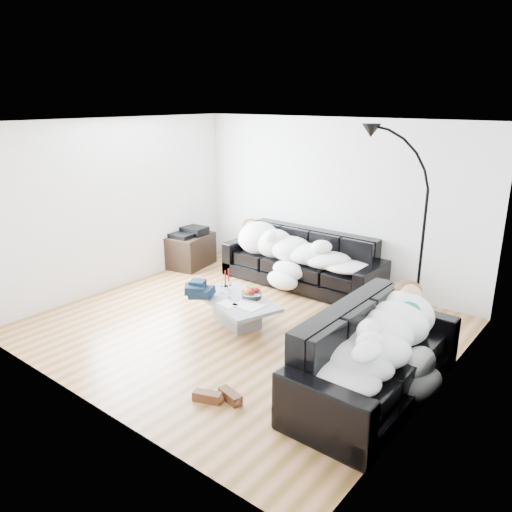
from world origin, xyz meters
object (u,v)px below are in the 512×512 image
Objects in this scene: sofa_back at (302,259)px; candle_left at (225,279)px; candle_right at (229,278)px; shoes at (218,396)px; sofa_right at (376,355)px; coffee_table at (237,311)px; wine_glass_c at (230,292)px; wine_glass_b at (222,288)px; fruit_bowl at (252,292)px; stereo at (190,231)px; sleeper_back at (300,247)px; av_cabinet at (191,250)px; floor_lamp at (422,248)px; sleeper_right at (378,336)px; wine_glass_a at (230,287)px.

sofa_back is 1.52m from candle_left.
sofa_back is at bearing 80.65° from candle_right.
candle_left is 2.28m from shoes.
sofa_back is at bearing 100.28° from shoes.
sofa_back is 1.19× the size of sofa_right.
wine_glass_c is (-0.09, -0.03, 0.26)m from coffee_table.
wine_glass_b is at bearing -94.95° from sofa_back.
fruit_bowl is 0.59× the size of stereo.
wine_glass_c is (-0.23, -0.18, 0.00)m from fruit_bowl.
sofa_right is 2.64m from candle_right.
sofa_back is 1.18× the size of sleeper_back.
fruit_bowl is 0.31× the size of av_cabinet.
floor_lamp is at bearing 61.53° from shoes.
wine_glass_c is at bearing 118.10° from shoes.
sleeper_right is at bearing -15.09° from fruit_bowl.
shoes is at bearing -61.36° from fruit_bowl.
coffee_table is 0.32m from fruit_bowl.
sleeper_back is 2.68× the size of av_cabinet.
floor_lamp reaches higher than candle_left.
sleeper_back is at bearing 100.57° from shoes.
sleeper_right is 1.68m from shoes.
av_cabinet reaches higher than coffee_table.
candle_right is at bearing 119.20° from shoes.
candle_right is (-0.24, -1.47, 0.05)m from sofa_back.
stereo is at bearing -167.98° from sofa_back.
coffee_table is at bearing -26.48° from wine_glass_a.
wine_glass_b is at bearing -38.81° from stereo.
sofa_back is 2.20× the size of coffee_table.
wine_glass_a is 1.05× the size of wine_glass_c.
wine_glass_a reaches higher than wine_glass_b.
fruit_bowl is at bearing 109.14° from shoes.
sleeper_right reaches higher than sofa_back.
sleeper_right is 2.50m from wine_glass_b.
wine_glass_b is 0.65× the size of candle_left.
candle_right is (-0.28, 0.30, 0.05)m from wine_glass_c.
coffee_table is 7.91× the size of wine_glass_b.
candle_left reaches higher than shoes.
floor_lamp is (0.92, 2.68, 1.07)m from shoes.
candle_left is at bearing 170.30° from fruit_bowl.
shoes is (-1.15, -1.08, -0.60)m from sleeper_right.
sleeper_right is at bearing -95.87° from floor_lamp.
fruit_bowl reaches higher than coffee_table.
fruit_bowl is (0.14, 0.15, 0.25)m from coffee_table.
sleeper_back is at bearing -90.00° from sofa_back.
sofa_back is 1.77m from wine_glass_c.
sofa_right is 2.29m from wine_glass_c.
floor_lamp is at bearing 31.73° from coffee_table.
stereo reaches higher than av_cabinet.
sleeper_back reaches higher than coffee_table.
wine_glass_c is 1.86m from shoes.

